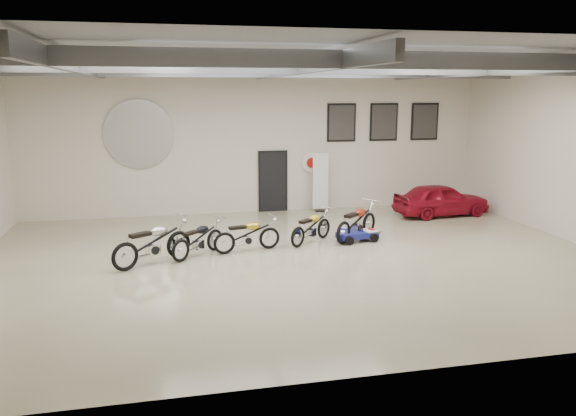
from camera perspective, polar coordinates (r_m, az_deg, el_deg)
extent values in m
cube|color=tan|center=(14.30, 1.04, -5.28)|extent=(16.00, 12.00, 0.01)
cube|color=gray|center=(13.70, 1.12, 15.14)|extent=(16.00, 12.00, 0.01)
cube|color=beige|center=(19.63, -3.04, 6.81)|extent=(16.00, 0.02, 5.00)
cube|color=black|center=(19.85, -1.55, 2.66)|extent=(0.92, 0.08, 2.10)
imported|color=maroon|center=(19.92, 15.30, 0.84)|extent=(1.58, 3.37, 1.12)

